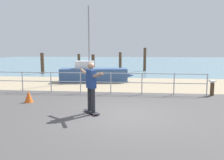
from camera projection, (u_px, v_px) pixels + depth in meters
The scene contains 15 objects.
ground_plane at pixel (117, 124), 6.70m from camera, with size 24.00×10.00×0.04m, color #474444.
beach_strip at pixel (128, 84), 14.58m from camera, with size 24.00×6.00×0.04m, color tan.
sea_surface at pixel (134, 62), 42.18m from camera, with size 72.00×50.00×0.04m, color slate.
railing_fence at pixel (80, 79), 11.38m from camera, with size 12.06×0.05×1.05m.
sailboat at pixel (96, 74), 15.51m from camera, with size 5.05×1.98×4.96m.
skateboard at pixel (92, 112), 7.78m from camera, with size 0.66×0.74×0.08m.
skateboarder at pixel (91, 84), 7.66m from camera, with size 0.99×1.17×1.65m.
bollard_short at pixel (212, 90), 10.79m from camera, with size 0.18×0.18×0.61m, color #513826.
seagull at pixel (212, 82), 10.74m from camera, with size 0.46×0.27×0.18m.
groyne_post_0 at pixel (42, 63), 20.80m from camera, with size 0.31×0.31×1.87m, color #513826.
groyne_post_1 at pixel (79, 62), 24.66m from camera, with size 0.29×0.29×1.70m, color #513826.
groyne_post_2 at pixel (93, 64), 20.41m from camera, with size 0.29×0.29×1.73m, color #513826.
groyne_post_3 at pixel (120, 63), 21.30m from camera, with size 0.26×0.26×1.92m, color #513826.
groyne_post_4 at pixel (145, 59), 23.30m from camera, with size 0.28×0.28×2.34m, color #513826.
traffic_cone at pixel (29, 97), 9.41m from camera, with size 0.36×0.36×0.50m, color #E55919.
Camera 1 is at (0.55, -7.45, 2.15)m, focal length 37.19 mm.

